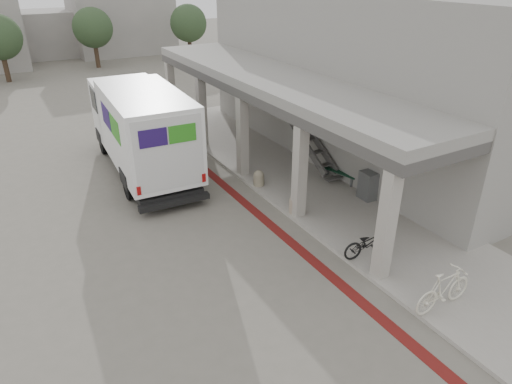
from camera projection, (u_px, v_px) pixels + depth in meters
ground at (252, 240)px, 14.61m from camera, size 120.00×120.00×0.00m
bike_lane_stripe at (249, 207)px, 16.61m from camera, size 0.35×40.00×0.01m
sidewalk at (349, 208)px, 16.37m from camera, size 4.40×28.00×0.12m
transit_building at (338, 81)px, 19.61m from camera, size 7.60×17.00×7.00m
distant_backdrop at (22, 30)px, 39.88m from camera, size 28.00×10.00×6.50m
tree_mid at (93, 28)px, 37.28m from camera, size 3.20×3.20×4.80m
tree_right at (188, 23)px, 40.08m from camera, size 3.20×3.20×4.80m
fedex_truck at (141, 127)px, 18.63m from camera, size 3.09×8.62×3.62m
bench at (340, 174)px, 18.25m from camera, size 0.73×1.69×0.39m
bollard_near at (295, 204)px, 15.87m from camera, size 0.43×0.43×0.65m
bollard_far at (259, 178)px, 17.83m from camera, size 0.42×0.42×0.62m
utility_cabinet at (368, 185)px, 16.71m from camera, size 0.49×0.64×1.06m
bicycle_black at (369, 242)px, 13.46m from camera, size 1.79×0.81×0.91m
bicycle_cream at (444, 289)px, 11.35m from camera, size 1.88×0.55×1.13m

